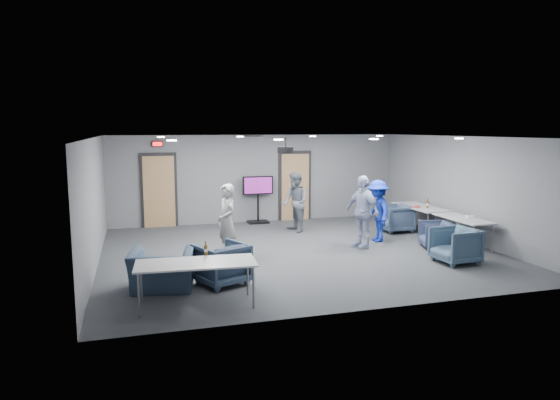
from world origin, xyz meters
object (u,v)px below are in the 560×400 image
object	(u,v)px
chair_right_c	(455,245)
bottle_front	(206,250)
chair_right_a	(395,218)
bottle_right	(427,204)
chair_front_b	(162,270)
chair_front_a	(221,264)
table_right_a	(421,208)
person_a	(227,222)
tv_stand	(258,197)
person_b	(295,202)
table_right_b	(463,220)
projector	(286,150)
table_front_left	(196,265)
person_d	(378,211)
person_c	(362,212)
chair_right_b	(436,235)

from	to	relation	value
chair_right_c	bottle_front	size ratio (longest dim) A/B	3.49
chair_right_c	bottle_front	world-z (taller)	bottle_front
chair_right_a	bottle_right	world-z (taller)	bottle_right
chair_front_b	chair_front_a	bearing A→B (deg)	-169.98
chair_right_a	table_right_a	bearing A→B (deg)	71.05
table_right_a	chair_front_a	bearing A→B (deg)	117.06
person_a	tv_stand	distance (m)	4.26
chair_right_c	tv_stand	distance (m)	6.44
person_a	chair_right_a	xyz separation A→B (m)	(5.08, 1.56, -0.46)
person_b	chair_right_a	world-z (taller)	person_b
person_a	table_right_b	bearing A→B (deg)	66.94
person_b	chair_right_c	xyz separation A→B (m)	(2.30, -4.11, -0.46)
tv_stand	chair_front_b	bearing A→B (deg)	-119.06
chair_front_b	projector	size ratio (longest dim) A/B	2.52
chair_front_b	table_front_left	xyz separation A→B (m)	(0.50, -1.00, 0.32)
table_front_left	bottle_right	size ratio (longest dim) A/B	7.39
person_b	chair_right_c	size ratio (longest dim) A/B	1.99
person_d	chair_right_c	distance (m)	2.49
person_c	chair_right_b	distance (m)	1.89
chair_front_a	tv_stand	distance (m)	6.14
chair_right_b	bottle_right	world-z (taller)	bottle_right
table_front_left	chair_right_b	bearing A→B (deg)	25.75
person_d	table_front_left	xyz separation A→B (m)	(-5.04, -3.43, -0.11)
tv_stand	person_d	bearing A→B (deg)	-54.71
chair_right_c	person_d	bearing A→B (deg)	-168.53
chair_right_c	chair_front_b	bearing A→B (deg)	-93.35
bottle_front	bottle_right	xyz separation A→B (m)	(6.57, 3.46, 0.01)
chair_right_b	projector	bearing A→B (deg)	-84.99
person_c	projector	bearing A→B (deg)	-115.39
chair_front_b	bottle_right	world-z (taller)	bottle_right
chair_right_a	table_right_a	world-z (taller)	chair_right_a
chair_front_a	chair_front_b	size ratio (longest dim) A/B	0.77
chair_right_a	table_right_b	bearing A→B (deg)	17.58
chair_front_a	tv_stand	world-z (taller)	tv_stand
person_d	projector	size ratio (longest dim) A/B	3.58
bottle_front	chair_front_a	bearing A→B (deg)	57.77
chair_right_a	chair_right_c	distance (m)	3.34
tv_stand	table_front_left	bearing A→B (deg)	-111.78
chair_right_a	bottle_front	world-z (taller)	bottle_front
chair_right_a	chair_right_c	size ratio (longest dim) A/B	0.99
person_c	chair_right_a	world-z (taller)	person_c
chair_right_a	bottle_right	xyz separation A→B (m)	(0.69, -0.50, 0.45)
chair_right_b	person_b	bearing A→B (deg)	-118.38
chair_front_a	person_a	bearing A→B (deg)	-127.09
person_b	table_right_a	xyz separation A→B (m)	(3.36, -1.02, -0.16)
person_b	table_right_a	bearing A→B (deg)	63.35
chair_right_c	table_right_a	world-z (taller)	chair_right_c
table_right_a	table_right_b	xyz separation A→B (m)	(0.00, -1.90, -0.01)
person_a	bottle_right	distance (m)	5.86
person_d	tv_stand	world-z (taller)	person_d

